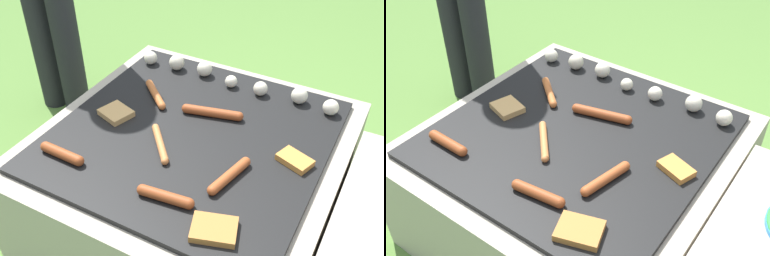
{
  "view_description": "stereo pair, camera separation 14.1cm",
  "coord_description": "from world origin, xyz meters",
  "views": [
    {
      "loc": [
        0.53,
        -0.98,
        1.29
      ],
      "look_at": [
        0.0,
        0.0,
        0.43
      ],
      "focal_mm": 42.0,
      "sensor_mm": 36.0,
      "label": 1
    },
    {
      "loc": [
        0.65,
        -0.91,
        1.29
      ],
      "look_at": [
        0.0,
        0.0,
        0.43
      ],
      "focal_mm": 42.0,
      "sensor_mm": 36.0,
      "label": 2
    }
  ],
  "objects": [
    {
      "name": "sausage_mid_right",
      "position": [
        0.02,
        0.11,
        0.42
      ],
      "size": [
        0.2,
        0.07,
        0.03
      ],
      "color": "#93421E",
      "rests_on": "grill"
    },
    {
      "name": "sausage_back_left",
      "position": [
        -0.21,
        0.12,
        0.42
      ],
      "size": [
        0.14,
        0.13,
        0.03
      ],
      "color": "#B7602D",
      "rests_on": "grill"
    },
    {
      "name": "sausage_front_center",
      "position": [
        -0.05,
        -0.1,
        0.42
      ],
      "size": [
        0.13,
        0.15,
        0.02
      ],
      "color": "#C6753D",
      "rests_on": "grill"
    },
    {
      "name": "bread_slice_right",
      "position": [
        0.24,
        -0.32,
        0.42
      ],
      "size": [
        0.13,
        0.12,
        0.02
      ],
      "color": "#B27033",
      "rests_on": "grill"
    },
    {
      "name": "grill",
      "position": [
        0.0,
        0.0,
        0.2
      ],
      "size": [
        0.94,
        0.94,
        0.41
      ],
      "color": "#A89E8C",
      "rests_on": "ground_plane"
    },
    {
      "name": "bread_slice_center",
      "position": [
        -0.27,
        -0.04,
        0.42
      ],
      "size": [
        0.12,
        0.11,
        0.02
      ],
      "color": "tan",
      "rests_on": "grill"
    },
    {
      "name": "sausage_back_center",
      "position": [
        -0.28,
        -0.29,
        0.42
      ],
      "size": [
        0.16,
        0.03,
        0.03
      ],
      "color": "#93421E",
      "rests_on": "grill"
    },
    {
      "name": "ground_plane",
      "position": [
        0.0,
        0.0,
        0.0
      ],
      "size": [
        14.0,
        14.0,
        0.0
      ],
      "primitive_type": "plane",
      "color": "#567F38"
    },
    {
      "name": "sausage_mid_left",
      "position": [
        0.08,
        -0.29,
        0.42
      ],
      "size": [
        0.16,
        0.05,
        0.03
      ],
      "color": "#93421E",
      "rests_on": "grill"
    },
    {
      "name": "sausage_front_left",
      "position": [
        0.19,
        -0.13,
        0.42
      ],
      "size": [
        0.06,
        0.18,
        0.03
      ],
      "color": "#A34C23",
      "rests_on": "grill"
    },
    {
      "name": "bread_slice_left",
      "position": [
        0.33,
        0.02,
        0.42
      ],
      "size": [
        0.11,
        0.09,
        0.02
      ],
      "color": "#D18438",
      "rests_on": "grill"
    },
    {
      "name": "mushroom_row",
      "position": [
        -0.01,
        0.32,
        0.44
      ],
      "size": [
        0.76,
        0.08,
        0.06
      ],
      "color": "beige",
      "rests_on": "grill"
    }
  ]
}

